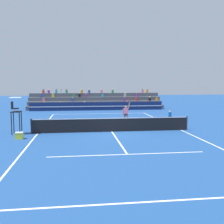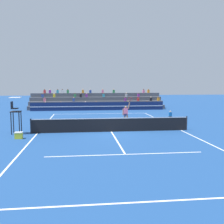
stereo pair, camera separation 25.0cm
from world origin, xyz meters
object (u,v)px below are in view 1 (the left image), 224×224
Objects in this scene: tennis_ball at (81,120)px; tennis_player at (126,114)px; ball_kid_courtside at (170,116)px; equipment_cooler at (19,136)px; umpire_chair at (16,111)px.

tennis_player is at bearing -41.61° from tennis_ball.
equipment_cooler is at bearing -148.19° from ball_kid_courtside.
tennis_ball is at bearing -178.63° from ball_kid_courtside.
tennis_player is at bearing 18.01° from umpire_chair.
umpire_chair is at bearing -127.30° from tennis_ball.
umpire_chair reaches higher than tennis_player.
equipment_cooler is (0.60, -1.79, -1.49)m from umpire_chair.
umpire_chair is at bearing -155.08° from ball_kid_courtside.
equipment_cooler is at bearing -117.34° from tennis_ball.
tennis_ball is 0.14× the size of equipment_cooler.
umpire_chair is 1.07× the size of tennis_player.
equipment_cooler is (-13.29, -8.24, -0.10)m from ball_kid_courtside.
tennis_player reaches higher than tennis_ball.
tennis_ball is (4.75, 6.23, -1.68)m from umpire_chair.
ball_kid_courtside is 12.43× the size of tennis_ball.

